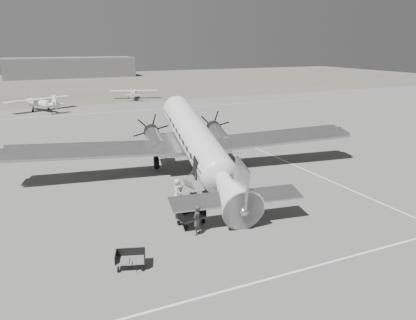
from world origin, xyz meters
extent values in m
plane|color=slate|center=(0.00, 0.00, 0.00)|extent=(260.00, 260.00, 0.00)
cube|color=silver|center=(0.00, -14.00, 0.01)|extent=(60.00, 0.15, 0.01)
cube|color=silver|center=(12.00, 0.00, 0.01)|extent=(0.15, 80.00, 0.01)
cube|color=silver|center=(0.00, 40.00, 0.01)|extent=(90.00, 0.15, 0.01)
cube|color=#5D5A4E|center=(0.00, 95.00, 0.00)|extent=(260.00, 90.00, 0.01)
cube|color=#5B5B5B|center=(5.00, 120.00, 3.00)|extent=(42.00, 14.00, 6.00)
cube|color=#5D5D5D|center=(5.00, 120.00, 6.30)|extent=(42.00, 14.00, 0.60)
imported|color=#303030|center=(-2.18, -8.03, 0.94)|extent=(0.82, 0.78, 1.88)
imported|color=#ACACAA|center=(-1.56, -3.67, 0.84)|extent=(0.69, 0.86, 1.68)
imported|color=#B6B6B3|center=(-1.41, -2.54, 0.88)|extent=(0.73, 0.96, 1.76)
camera|label=1|loc=(-10.90, -28.76, 11.21)|focal=35.00mm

